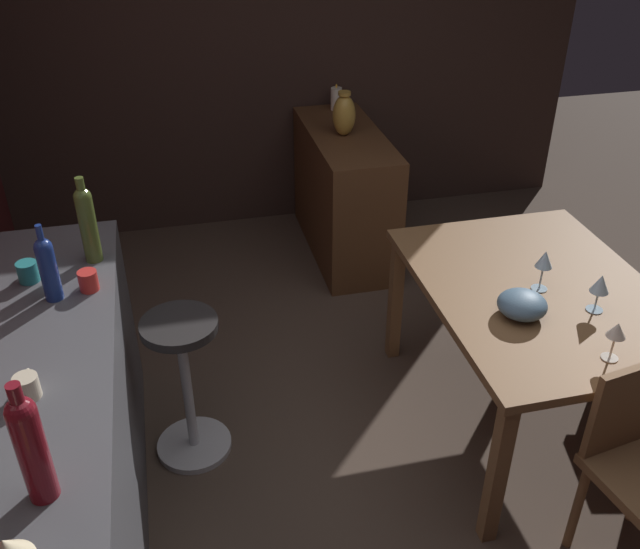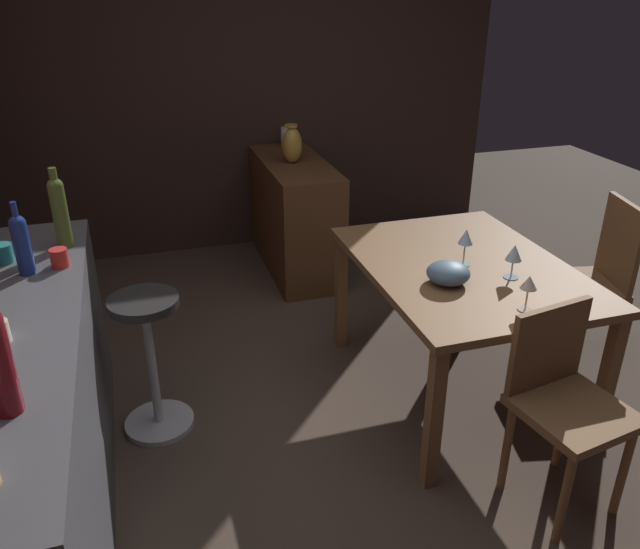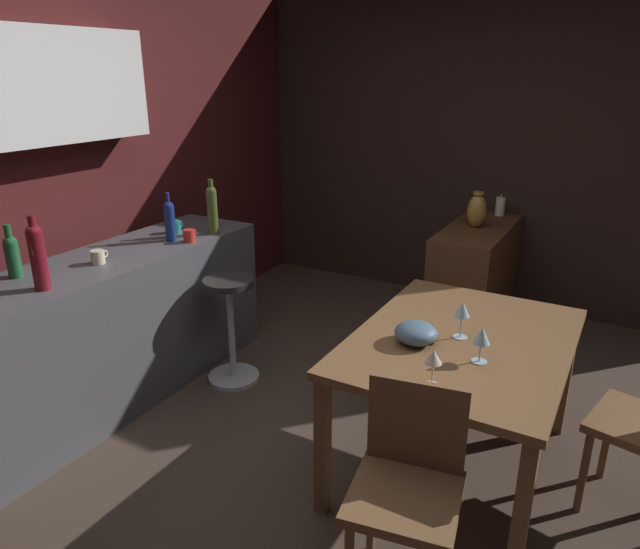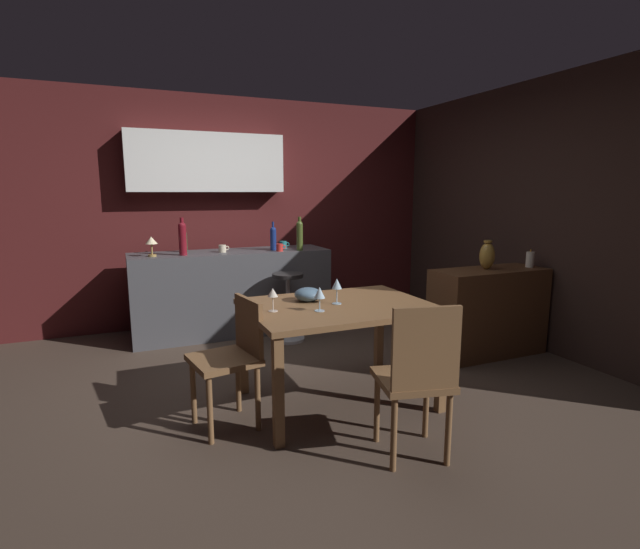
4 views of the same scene
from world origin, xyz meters
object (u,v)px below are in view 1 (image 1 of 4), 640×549
Objects in this scene: wine_bottle_cobalt at (48,266)px; cup_cream at (27,386)px; wine_glass_left at (600,285)px; cup_red at (88,280)px; dining_table at (538,304)px; wine_glass_center at (544,261)px; wine_bottle_ruby at (30,444)px; vase_brass at (344,115)px; sideboard_cabinet at (345,194)px; pillar_candle_tall at (336,99)px; cup_teal at (28,272)px; wine_bottle_olive at (87,221)px; bar_stool at (187,384)px; fruit_bowl at (522,304)px; wine_glass_right at (617,332)px.

cup_cream is at bearing 176.51° from wine_bottle_cobalt.
cup_red reaches higher than wine_glass_left.
wine_glass_center is at bearing 107.97° from dining_table.
vase_brass is (2.55, -1.50, -0.14)m from wine_bottle_ruby.
wine_bottle_cobalt is at bearing 135.73° from sideboard_cabinet.
wine_glass_center is at bearing -167.01° from vase_brass.
cup_cream is 0.65× the size of pillar_candle_tall.
wine_bottle_cobalt reaches higher than wine_glass_center.
dining_table is at bearing -98.08° from cup_teal.
wine_bottle_olive is at bearing 77.65° from dining_table.
wine_glass_left is at bearing -146.97° from dining_table.
fruit_bowl is at bearing -103.05° from bar_stool.
fruit_bowl is at bearing -108.72° from wine_bottle_olive.
sideboard_cabinet is at bearing -44.27° from wine_bottle_cobalt.
wine_bottle_ruby is 3.40m from pillar_candle_tall.
wine_bottle_olive is at bearing 64.19° from wine_glass_right.
bar_stool is 0.79m from wine_bottle_cobalt.
wine_glass_right is at bearing -172.48° from pillar_candle_tall.
wine_glass_center is at bearing -78.48° from cup_cream.
wine_bottle_cobalt is 0.21m from cup_teal.
vase_brass is at bearing 142.05° from sideboard_cabinet.
vase_brass reaches higher than wine_glass_left.
vase_brass reaches higher than cup_teal.
sideboard_cabinet is at bearing 10.20° from wine_glass_right.
pillar_candle_tall is (3.01, -1.57, -0.19)m from wine_bottle_ruby.
fruit_bowl is 1.84m from cup_cream.
sideboard_cabinet is at bearing -35.28° from bar_stool.
wine_bottle_cobalt is at bearing 80.74° from wine_glass_left.
cup_red is at bearing -15.27° from cup_cream.
wine_bottle_cobalt is at bearing 152.21° from wine_bottle_olive.
wine_bottle_olive is at bearing 140.30° from pillar_candle_tall.
wine_glass_right is 2.06m from wine_bottle_olive.
wine_glass_left is at bearing -164.29° from vase_brass.
fruit_bowl is 1.74× the size of cup_teal.
wine_glass_right is 0.39m from fruit_bowl.
wine_bottle_olive is 3.39× the size of cup_red.
cup_teal is 0.66× the size of pillar_candle_tall.
vase_brass reaches higher than wine_glass_right.
fruit_bowl is at bearing -176.05° from pillar_candle_tall.
dining_table is 1.18× the size of sideboard_cabinet.
dining_table is 11.97× the size of cup_red.
wine_bottle_ruby is at bearing -177.09° from wine_bottle_cobalt.
wine_glass_center is at bearing 3.06° from wine_glass_right.
pillar_candle_tall is at bearing -30.15° from bar_stool.
vase_brass is at bearing 7.07° from fruit_bowl.
wine_bottle_ruby is 1.01m from cup_red.
fruit_bowl is 0.74× the size of vase_brass.
wine_glass_center is 0.69× the size of vase_brass.
cup_cream is 0.60m from cup_red.
cup_teal is 2.57m from pillar_candle_tall.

